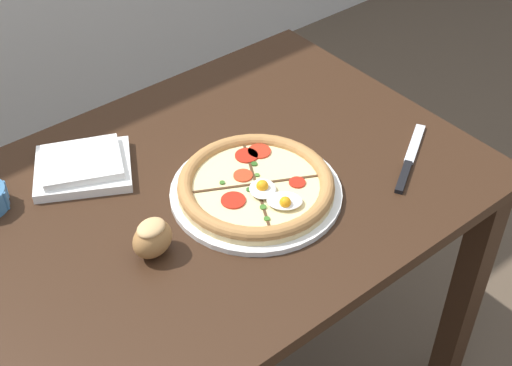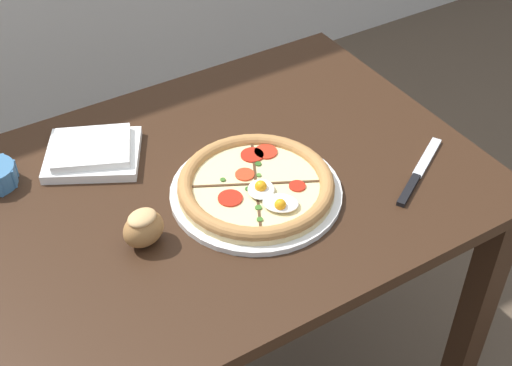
% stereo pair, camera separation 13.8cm
% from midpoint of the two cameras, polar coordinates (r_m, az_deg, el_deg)
% --- Properties ---
extents(dining_table, '(1.13, 0.77, 0.76)m').
position_cam_midpoint_polar(dining_table, '(1.50, -6.81, -4.38)').
color(dining_table, '#331E11').
rests_on(dining_table, ground_plane).
extents(pizza, '(0.34, 0.34, 0.05)m').
position_cam_midpoint_polar(pizza, '(1.38, -2.83, -0.44)').
color(pizza, white).
rests_on(pizza, dining_table).
extents(napkin_folded, '(0.24, 0.23, 0.04)m').
position_cam_midpoint_polar(napkin_folded, '(1.50, -16.28, 1.19)').
color(napkin_folded, white).
rests_on(napkin_folded, dining_table).
extents(bread_piece_near, '(0.09, 0.08, 0.07)m').
position_cam_midpoint_polar(bread_piece_near, '(1.28, -11.37, -4.46)').
color(bread_piece_near, '#A3703D').
rests_on(bread_piece_near, dining_table).
extents(knife_main, '(0.21, 0.13, 0.01)m').
position_cam_midpoint_polar(knife_main, '(1.50, 9.67, 1.86)').
color(knife_main, silver).
rests_on(knife_main, dining_table).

